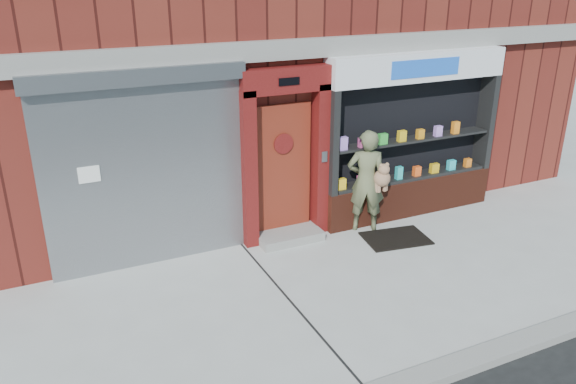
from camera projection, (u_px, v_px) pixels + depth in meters
ground at (383, 276)px, 8.43m from camera, size 80.00×80.00×0.00m
curb at (486, 356)px, 6.60m from camera, size 60.00×0.30×0.12m
shutter_bay at (144, 158)px, 8.23m from camera, size 3.10×0.30×3.04m
red_door_bay at (285, 156)px, 9.16m from camera, size 1.52×0.58×2.90m
pharmacy_bay at (411, 143)px, 10.14m from camera, size 3.50×0.41×3.00m
woman at (367, 181)px, 9.65m from camera, size 0.78×0.67×1.81m
doormat at (396, 238)px, 9.60m from camera, size 1.18×0.91×0.03m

